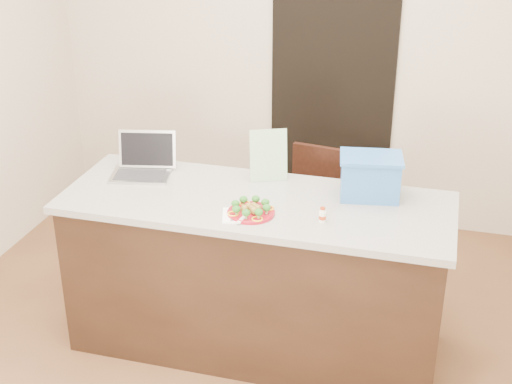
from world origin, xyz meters
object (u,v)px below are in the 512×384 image
(island, at_px, (256,274))
(chair, at_px, (317,207))
(plate, at_px, (251,212))
(napkin, at_px, (239,215))
(blue_box, at_px, (370,176))
(yogurt_bottle, at_px, (322,216))
(laptop, at_px, (144,163))

(island, relative_size, chair, 2.33)
(plate, distance_m, napkin, 0.06)
(island, xyz_separation_m, blue_box, (0.57, 0.19, 0.57))
(napkin, height_order, chair, napkin)
(chair, bearing_deg, yogurt_bottle, -69.83)
(plate, xyz_separation_m, napkin, (-0.05, -0.03, -0.01))
(napkin, distance_m, blue_box, 0.73)
(napkin, bearing_deg, island, 82.04)
(napkin, bearing_deg, chair, 78.34)
(blue_box, bearing_deg, napkin, -155.30)
(island, bearing_deg, chair, 77.43)
(island, height_order, plate, plate)
(plate, xyz_separation_m, blue_box, (0.55, 0.37, 0.11))
(plate, bearing_deg, island, 97.36)
(chair, bearing_deg, blue_box, -50.12)
(plate, relative_size, yogurt_bottle, 3.13)
(chair, bearing_deg, plate, -90.42)
(plate, height_order, blue_box, blue_box)
(napkin, distance_m, chair, 1.14)
(island, bearing_deg, laptop, 166.60)
(yogurt_bottle, bearing_deg, napkin, -173.06)
(blue_box, bearing_deg, laptop, 172.02)
(yogurt_bottle, height_order, blue_box, blue_box)
(plate, height_order, napkin, plate)
(napkin, relative_size, laptop, 0.45)
(yogurt_bottle, distance_m, blue_box, 0.41)
(napkin, bearing_deg, blue_box, 33.91)
(island, bearing_deg, plate, -82.64)
(chair, bearing_deg, napkin, -92.84)
(yogurt_bottle, bearing_deg, chair, 101.35)
(laptop, distance_m, blue_box, 1.27)
(island, relative_size, laptop, 5.61)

